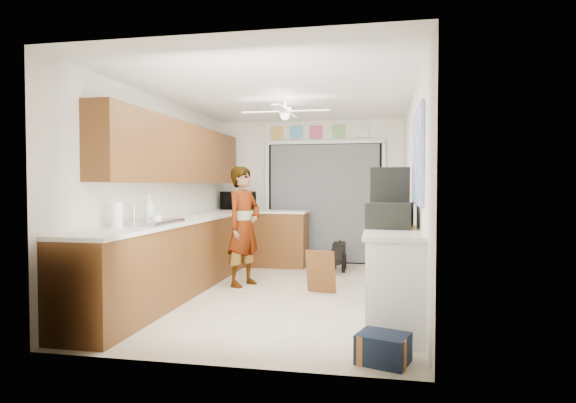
{
  "coord_description": "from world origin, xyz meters",
  "views": [
    {
      "loc": [
        1.22,
        -5.93,
        1.38
      ],
      "look_at": [
        0.0,
        0.4,
        1.15
      ],
      "focal_mm": 30.0,
      "sensor_mm": 36.0,
      "label": 1
    }
  ],
  "objects_px": {
    "paper_towel_roll": "(116,215)",
    "man": "(244,226)",
    "microwave": "(238,200)",
    "suitcase": "(390,215)",
    "soap_bottle": "(149,209)",
    "cup": "(157,219)",
    "cardboard_box": "(383,349)",
    "dog": "(339,255)",
    "navy_crate": "(383,348)"
  },
  "relations": [
    {
      "from": "cup",
      "to": "paper_towel_roll",
      "type": "distance_m",
      "value": 0.61
    },
    {
      "from": "paper_towel_roll",
      "to": "suitcase",
      "type": "distance_m",
      "value": 2.78
    },
    {
      "from": "man",
      "to": "navy_crate",
      "type": "bearing_deg",
      "value": -119.9
    },
    {
      "from": "microwave",
      "to": "suitcase",
      "type": "distance_m",
      "value": 4.09
    },
    {
      "from": "man",
      "to": "cardboard_box",
      "type": "bearing_deg",
      "value": -119.9
    },
    {
      "from": "cardboard_box",
      "to": "cup",
      "type": "bearing_deg",
      "value": 153.05
    },
    {
      "from": "soap_bottle",
      "to": "cardboard_box",
      "type": "bearing_deg",
      "value": -27.47
    },
    {
      "from": "suitcase",
      "to": "cardboard_box",
      "type": "xyz_separation_m",
      "value": [
        -0.07,
        -1.27,
        -0.95
      ]
    },
    {
      "from": "man",
      "to": "soap_bottle",
      "type": "bearing_deg",
      "value": 170.9
    },
    {
      "from": "cardboard_box",
      "to": "navy_crate",
      "type": "distance_m",
      "value": 0.0
    },
    {
      "from": "paper_towel_roll",
      "to": "suitcase",
      "type": "bearing_deg",
      "value": 12.25
    },
    {
      "from": "soap_bottle",
      "to": "man",
      "type": "distance_m",
      "value": 1.45
    },
    {
      "from": "cardboard_box",
      "to": "paper_towel_roll",
      "type": "bearing_deg",
      "value": 165.52
    },
    {
      "from": "paper_towel_roll",
      "to": "man",
      "type": "bearing_deg",
      "value": 67.25
    },
    {
      "from": "paper_towel_roll",
      "to": "dog",
      "type": "relative_size",
      "value": 0.41
    },
    {
      "from": "cup",
      "to": "navy_crate",
      "type": "bearing_deg",
      "value": -26.95
    },
    {
      "from": "paper_towel_roll",
      "to": "dog",
      "type": "height_order",
      "value": "paper_towel_roll"
    },
    {
      "from": "man",
      "to": "dog",
      "type": "distance_m",
      "value": 1.9
    },
    {
      "from": "paper_towel_roll",
      "to": "cardboard_box",
      "type": "height_order",
      "value": "paper_towel_roll"
    },
    {
      "from": "paper_towel_roll",
      "to": "man",
      "type": "relative_size",
      "value": 0.16
    },
    {
      "from": "cup",
      "to": "paper_towel_roll",
      "type": "bearing_deg",
      "value": -104.05
    },
    {
      "from": "microwave",
      "to": "soap_bottle",
      "type": "xyz_separation_m",
      "value": [
        -0.13,
        -3.08,
        0.01
      ]
    },
    {
      "from": "paper_towel_roll",
      "to": "cardboard_box",
      "type": "relative_size",
      "value": 0.73
    },
    {
      "from": "cup",
      "to": "suitcase",
      "type": "xyz_separation_m",
      "value": [
        2.57,
        0.0,
        0.08
      ]
    },
    {
      "from": "soap_bottle",
      "to": "navy_crate",
      "type": "xyz_separation_m",
      "value": [
        2.63,
        -1.37,
        -0.99
      ]
    },
    {
      "from": "microwave",
      "to": "suitcase",
      "type": "relative_size",
      "value": 0.97
    },
    {
      "from": "soap_bottle",
      "to": "suitcase",
      "type": "xyz_separation_m",
      "value": [
        2.7,
        -0.1,
        -0.04
      ]
    },
    {
      "from": "man",
      "to": "dog",
      "type": "relative_size",
      "value": 2.55
    },
    {
      "from": "microwave",
      "to": "cup",
      "type": "bearing_deg",
      "value": -162.45
    },
    {
      "from": "cup",
      "to": "suitcase",
      "type": "relative_size",
      "value": 0.2
    },
    {
      "from": "soap_bottle",
      "to": "navy_crate",
      "type": "height_order",
      "value": "soap_bottle"
    },
    {
      "from": "cup",
      "to": "microwave",
      "type": "bearing_deg",
      "value": 90.13
    },
    {
      "from": "microwave",
      "to": "paper_towel_roll",
      "type": "xyz_separation_m",
      "value": [
        -0.14,
        -3.77,
        -0.03
      ]
    },
    {
      "from": "microwave",
      "to": "man",
      "type": "distance_m",
      "value": 2.02
    },
    {
      "from": "cup",
      "to": "suitcase",
      "type": "height_order",
      "value": "suitcase"
    },
    {
      "from": "cup",
      "to": "man",
      "type": "distance_m",
      "value": 1.45
    },
    {
      "from": "navy_crate",
      "to": "suitcase",
      "type": "bearing_deg",
      "value": 86.85
    },
    {
      "from": "soap_bottle",
      "to": "dog",
      "type": "bearing_deg",
      "value": 52.61
    },
    {
      "from": "soap_bottle",
      "to": "cup",
      "type": "bearing_deg",
      "value": -36.13
    },
    {
      "from": "paper_towel_roll",
      "to": "suitcase",
      "type": "xyz_separation_m",
      "value": [
        2.71,
        0.59,
        -0.01
      ]
    },
    {
      "from": "cup",
      "to": "cardboard_box",
      "type": "height_order",
      "value": "cup"
    },
    {
      "from": "paper_towel_roll",
      "to": "man",
      "type": "xyz_separation_m",
      "value": [
        0.79,
        1.88,
        -0.26
      ]
    },
    {
      "from": "microwave",
      "to": "man",
      "type": "relative_size",
      "value": 0.35
    },
    {
      "from": "cup",
      "to": "navy_crate",
      "type": "xyz_separation_m",
      "value": [
        2.5,
        -1.27,
        -0.87
      ]
    },
    {
      "from": "paper_towel_roll",
      "to": "soap_bottle",
      "type": "bearing_deg",
      "value": 89.32
    },
    {
      "from": "paper_towel_roll",
      "to": "cardboard_box",
      "type": "xyz_separation_m",
      "value": [
        2.64,
        -0.68,
        -0.96
      ]
    },
    {
      "from": "cardboard_box",
      "to": "man",
      "type": "relative_size",
      "value": 0.22
    },
    {
      "from": "suitcase",
      "to": "soap_bottle",
      "type": "bearing_deg",
      "value": -175.86
    },
    {
      "from": "navy_crate",
      "to": "man",
      "type": "height_order",
      "value": "man"
    },
    {
      "from": "navy_crate",
      "to": "dog",
      "type": "xyz_separation_m",
      "value": [
        -0.68,
        3.93,
        0.14
      ]
    }
  ]
}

